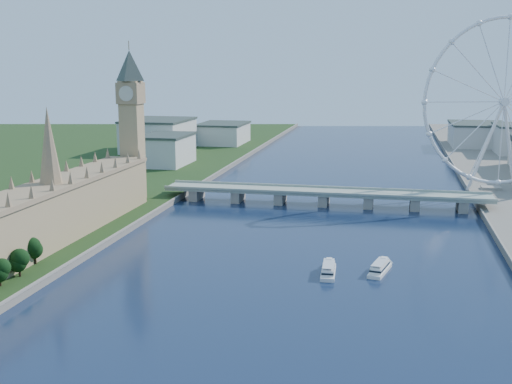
# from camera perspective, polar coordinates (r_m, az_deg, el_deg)

# --- Properties ---
(parliament_range) EXTENTS (24.00, 200.00, 70.00)m
(parliament_range) POSITION_cam_1_polar(r_m,az_deg,el_deg) (350.38, -17.60, -1.65)
(parliament_range) COLOR tan
(parliament_range) RESTS_ON ground
(big_ben) EXTENTS (20.02, 20.02, 110.00)m
(big_ben) POSITION_cam_1_polar(r_m,az_deg,el_deg) (440.02, -11.04, 7.53)
(big_ben) COLOR tan
(big_ben) RESTS_ON ground
(westminster_bridge) EXTENTS (220.00, 22.00, 9.50)m
(westminster_bridge) POSITION_cam_1_polar(r_m,az_deg,el_deg) (437.43, 6.07, -0.28)
(westminster_bridge) COLOR gray
(westminster_bridge) RESTS_ON ground
(london_eye) EXTENTS (113.60, 39.12, 124.30)m
(london_eye) POSITION_cam_1_polar(r_m,az_deg,el_deg) (488.51, 21.18, 7.44)
(london_eye) COLOR silver
(london_eye) RESTS_ON ground
(city_skyline) EXTENTS (505.00, 280.00, 32.00)m
(city_skyline) POSITION_cam_1_polar(r_m,az_deg,el_deg) (690.94, 11.59, 4.64)
(city_skyline) COLOR beige
(city_skyline) RESTS_ON ground
(tour_boat_near) EXTENTS (7.81, 26.08, 5.66)m
(tour_boat_near) POSITION_cam_1_polar(r_m,az_deg,el_deg) (295.10, 6.44, -7.28)
(tour_boat_near) COLOR silver
(tour_boat_near) RESTS_ON ground
(tour_boat_far) EXTENTS (11.93, 26.22, 5.58)m
(tour_boat_far) POSITION_cam_1_polar(r_m,az_deg,el_deg) (301.26, 10.94, -7.03)
(tour_boat_far) COLOR silver
(tour_boat_far) RESTS_ON ground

